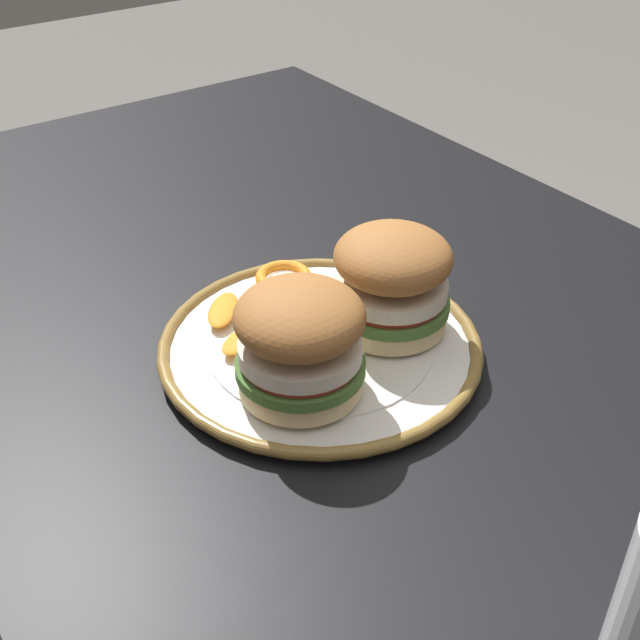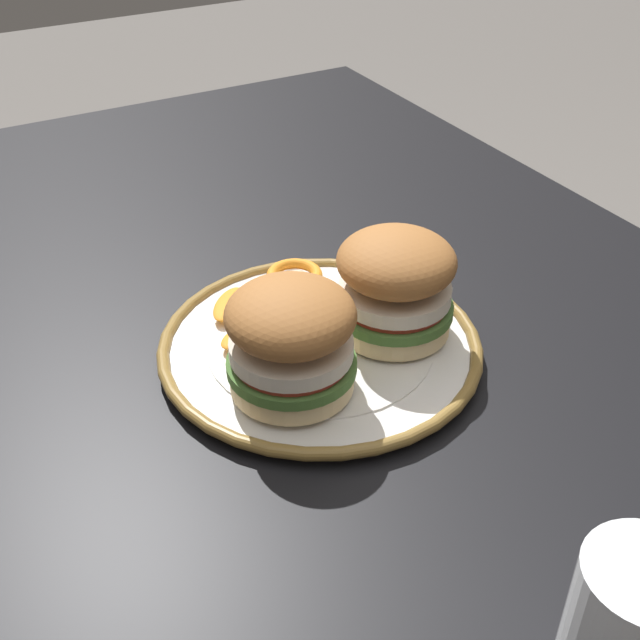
{
  "view_description": "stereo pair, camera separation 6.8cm",
  "coord_description": "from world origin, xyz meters",
  "px_view_note": "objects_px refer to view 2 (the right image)",
  "views": [
    {
      "loc": [
        0.49,
        -0.42,
        1.2
      ],
      "look_at": [
        -0.02,
        -0.06,
        0.77
      ],
      "focal_mm": 46.01,
      "sensor_mm": 36.0,
      "label": 1
    },
    {
      "loc": [
        0.52,
        -0.36,
        1.2
      ],
      "look_at": [
        -0.02,
        -0.06,
        0.77
      ],
      "focal_mm": 46.01,
      "sensor_mm": 36.0,
      "label": 2
    }
  ],
  "objects_px": {
    "dinner_plate": "(320,346)",
    "sandwich_half_right": "(291,338)",
    "dining_table": "(376,420)",
    "sandwich_half_left": "(393,281)"
  },
  "relations": [
    {
      "from": "dining_table",
      "to": "sandwich_half_left",
      "type": "distance_m",
      "value": 0.16
    },
    {
      "from": "sandwich_half_left",
      "to": "sandwich_half_right",
      "type": "relative_size",
      "value": 0.97
    },
    {
      "from": "dining_table",
      "to": "dinner_plate",
      "type": "bearing_deg",
      "value": -106.82
    },
    {
      "from": "dinner_plate",
      "to": "dining_table",
      "type": "bearing_deg",
      "value": 73.18
    },
    {
      "from": "dinner_plate",
      "to": "sandwich_half_right",
      "type": "relative_size",
      "value": 2.2
    },
    {
      "from": "dining_table",
      "to": "dinner_plate",
      "type": "distance_m",
      "value": 0.12
    },
    {
      "from": "dinner_plate",
      "to": "sandwich_half_left",
      "type": "xyz_separation_m",
      "value": [
        0.01,
        0.07,
        0.06
      ]
    },
    {
      "from": "dining_table",
      "to": "sandwich_half_left",
      "type": "relative_size",
      "value": 11.01
    },
    {
      "from": "dinner_plate",
      "to": "sandwich_half_right",
      "type": "height_order",
      "value": "sandwich_half_right"
    },
    {
      "from": "sandwich_half_left",
      "to": "sandwich_half_right",
      "type": "height_order",
      "value": "same"
    }
  ]
}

